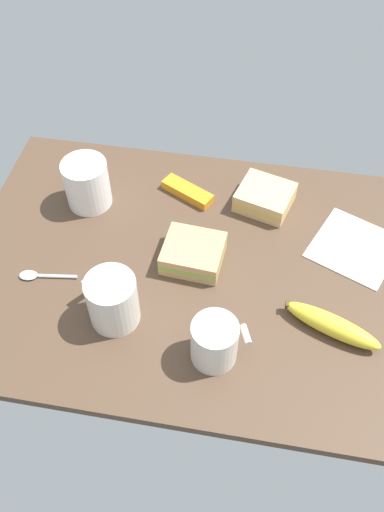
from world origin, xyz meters
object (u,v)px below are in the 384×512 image
at_px(banana, 332,325).
at_px(snack_bar, 188,192).
at_px(coffee_mug_black, 87,183).
at_px(sandwich_side, 191,253).
at_px(sandwich_main, 265,197).
at_px(spoon, 39,276).
at_px(coffee_mug_spare, 112,300).
at_px(paper_napkin, 354,247).
at_px(coffee_mug_milky, 215,342).

xyz_separation_m(banana, snack_bar, (0.31, -0.29, -0.01)).
height_order(coffee_mug_black, sandwich_side, coffee_mug_black).
distance_m(sandwich_main, banana, 0.33).
distance_m(sandwich_side, banana, 0.30).
height_order(sandwich_main, spoon, sandwich_main).
distance_m(coffee_mug_spare, banana, 0.39).
bearing_deg(coffee_mug_spare, snack_bar, -102.72).
xyz_separation_m(spoon, snack_bar, (-0.24, -0.27, 0.01)).
bearing_deg(spoon, sandwich_side, -162.26).
relative_size(coffee_mug_spare, sandwich_main, 0.84).
relative_size(banana, paper_napkin, 1.15).
xyz_separation_m(sandwich_main, banana, (-0.14, 0.29, -0.00)).
height_order(spoon, snack_bar, snack_bar).
bearing_deg(coffee_mug_milky, spoon, -16.98).
height_order(coffee_mug_spare, paper_napkin, coffee_mug_spare).
distance_m(coffee_mug_spare, paper_napkin, 0.49).
distance_m(coffee_mug_milky, spoon, 0.37).
bearing_deg(sandwich_side, spoon, 17.74).
xyz_separation_m(coffee_mug_milky, paper_napkin, (-0.24, -0.29, -0.04)).
relative_size(sandwich_side, banana, 0.67).
distance_m(coffee_mug_milky, sandwich_main, 0.38).
relative_size(coffee_mug_milky, banana, 0.57).
relative_size(coffee_mug_milky, snack_bar, 0.87).
height_order(coffee_mug_spare, sandwich_main, coffee_mug_spare).
xyz_separation_m(coffee_mug_milky, banana, (-0.20, -0.08, -0.03)).
distance_m(sandwich_main, snack_bar, 0.17).
bearing_deg(spoon, snack_bar, -132.36).
bearing_deg(sandwich_side, paper_napkin, -164.70).
bearing_deg(coffee_mug_milky, sandwich_main, -98.12).
relative_size(sandwich_side, snack_bar, 1.03).
height_order(coffee_mug_black, banana, coffee_mug_black).
relative_size(coffee_mug_black, banana, 0.67).
distance_m(spoon, snack_bar, 0.36).
xyz_separation_m(sandwich_side, banana, (-0.27, 0.12, -0.00)).
xyz_separation_m(coffee_mug_black, snack_bar, (-0.20, -0.05, -0.04)).
xyz_separation_m(snack_bar, paper_napkin, (-0.36, 0.09, -0.01)).
bearing_deg(coffee_mug_spare, sandwich_main, -126.28).
relative_size(sandwich_main, snack_bar, 1.13).
distance_m(banana, paper_napkin, 0.21).
xyz_separation_m(sandwich_main, paper_napkin, (-0.19, 0.09, -0.02)).
bearing_deg(sandwich_main, banana, 116.30).
relative_size(coffee_mug_black, sandwich_main, 0.90).
bearing_deg(sandwich_main, spoon, 32.98).
distance_m(coffee_mug_black, coffee_mug_milky, 0.45).
bearing_deg(banana, coffee_mug_black, -24.90).
height_order(sandwich_side, banana, sandwich_side).
height_order(coffee_mug_milky, coffee_mug_spare, coffee_mug_spare).
xyz_separation_m(coffee_mug_black, banana, (-0.51, 0.24, -0.03)).
bearing_deg(coffee_mug_spare, sandwich_side, -126.61).
xyz_separation_m(sandwich_main, spoon, (0.41, 0.27, -0.02)).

